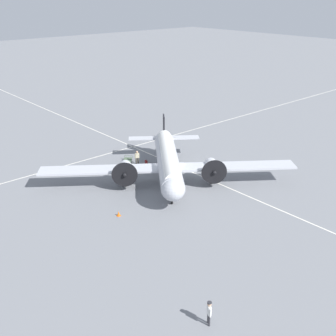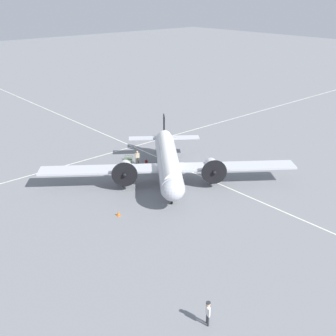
# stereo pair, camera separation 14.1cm
# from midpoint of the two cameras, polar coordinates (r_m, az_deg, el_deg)

# --- Properties ---
(ground_plane) EXTENTS (300.00, 300.00, 0.00)m
(ground_plane) POSITION_cam_midpoint_polar(r_m,az_deg,el_deg) (46.62, 0.09, -1.71)
(ground_plane) COLOR slate
(apron_line_eastwest) EXTENTS (120.00, 0.16, 0.01)m
(apron_line_eastwest) POSITION_cam_midpoint_polar(r_m,az_deg,el_deg) (48.88, 3.31, -0.54)
(apron_line_eastwest) COLOR silver
(apron_line_eastwest) RESTS_ON ground_plane
(apron_line_northsouth) EXTENTS (0.16, 120.00, 0.01)m
(apron_line_northsouth) POSITION_cam_midpoint_polar(r_m,az_deg,el_deg) (55.02, -7.71, 2.04)
(apron_line_northsouth) COLOR silver
(apron_line_northsouth) RESTS_ON ground_plane
(airliner_main) EXTENTS (18.97, 23.11, 5.35)m
(airliner_main) POSITION_cam_midpoint_polar(r_m,az_deg,el_deg) (45.32, 0.12, 0.82)
(airliner_main) COLOR silver
(airliner_main) RESTS_ON ground_plane
(crew_foreground) EXTENTS (0.54, 0.40, 1.77)m
(crew_foreground) POSITION_cam_midpoint_polar(r_m,az_deg,el_deg) (27.70, 5.59, -18.68)
(crew_foreground) COLOR #2D2D33
(crew_foreground) RESTS_ON ground_plane
(passenger_boarding) EXTENTS (0.32, 0.54, 1.69)m
(passenger_boarding) POSITION_cam_midpoint_polar(r_m,az_deg,el_deg) (50.77, -4.12, 1.63)
(passenger_boarding) COLOR #473D2D
(passenger_boarding) RESTS_ON ground_plane
(suitcase_near_door) EXTENTS (0.38, 0.12, 0.50)m
(suitcase_near_door) POSITION_cam_midpoint_polar(r_m,az_deg,el_deg) (51.07, -2.88, 0.82)
(suitcase_near_door) COLOR maroon
(suitcase_near_door) RESTS_ON ground_plane
(baggage_cart) EXTENTS (2.06, 2.07, 0.56)m
(baggage_cart) POSITION_cam_midpoint_polar(r_m,az_deg,el_deg) (51.62, -5.43, 1.03)
(baggage_cart) COLOR #4C6047
(baggage_cart) RESTS_ON ground_plane
(traffic_cone) EXTENTS (0.35, 0.35, 0.47)m
(traffic_cone) POSITION_cam_midpoint_polar(r_m,az_deg,el_deg) (39.76, -6.65, -6.16)
(traffic_cone) COLOR orange
(traffic_cone) RESTS_ON ground_plane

